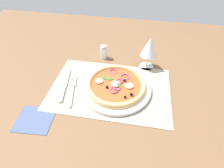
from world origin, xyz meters
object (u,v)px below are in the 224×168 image
Objects in this scene: pizza at (116,85)px; fork at (73,88)px; napkin at (35,119)px; pepper_shaker at (104,52)px; plate at (116,88)px; wine_glass at (149,47)px; knife at (65,84)px.

pizza reaches higher than fork.
pepper_shaker is (16.09, 40.88, 3.07)cm from napkin.
wine_glass reaches higher than plate.
pepper_shaker is (7.98, 24.23, 2.63)cm from fork.
napkin is (-25.57, -19.56, -2.58)cm from pizza.
pizza reaches higher than napkin.
pepper_shaker is at bearing -31.31° from fork.
knife is at bearing -177.56° from pizza.
napkin is at bearing 156.75° from knife.
pizza is (0.01, 0.01, 1.72)cm from plate.
napkin is at bearing -142.58° from plate.
plate is 1.72cm from pizza.
fork is 4.56cm from knife.
wine_glass reaches higher than knife.
napkin is (-4.01, -18.64, -0.47)cm from knife.
napkin is 1.87× the size of pepper_shaker.
wine_glass reaches higher than pepper_shaker.
knife is (-4.10, 2.00, 0.03)cm from fork.
pepper_shaker reaches higher than fork.
plate reaches higher than napkin.
plate is 23.20cm from wine_glass.
napkin is at bearing -135.12° from wine_glass.
plate is at bearing -136.36° from pizza.
pizza reaches higher than knife.
wine_glass is 22.73cm from pepper_shaker.
fork is 25.65cm from pepper_shaker.
fork is (-17.44, -2.91, -0.42)cm from plate.
pepper_shaker reaches higher than knife.
plate is 1.90× the size of wine_glass.
wine_glass is at bearing 56.22° from plate.
pizza is at bearing -93.58° from fork.
plate is at bearing -98.69° from knife.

